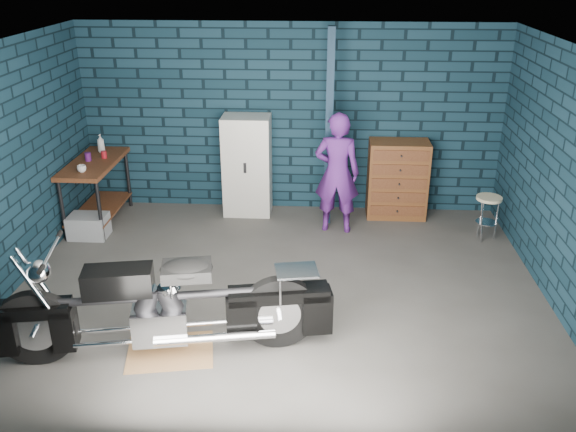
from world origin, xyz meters
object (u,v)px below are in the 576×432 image
workbench (97,192)px  shop_stool (486,218)px  locker (247,166)px  motorcycle (166,300)px  person (337,173)px  tool_chest (397,180)px  storage_bin (89,226)px

workbench → shop_stool: (5.35, -0.24, -0.15)m
locker → motorcycle: bearing=-95.5°
motorcycle → person: (1.62, 2.94, 0.24)m
tool_chest → motorcycle: bearing=-125.7°
workbench → tool_chest: (4.23, 0.48, 0.10)m
motorcycle → tool_chest: 4.29m
person → tool_chest: 1.07m
workbench → person: size_ratio=0.84×
motorcycle → shop_stool: size_ratio=4.37×
tool_chest → shop_stool: bearing=-32.8°
motorcycle → locker: 3.50m
tool_chest → shop_stool: tool_chest is taller
workbench → motorcycle: 3.47m
workbench → tool_chest: tool_chest is taller
locker → tool_chest: (2.16, 0.00, -0.17)m
motorcycle → storage_bin: motorcycle is taller
storage_bin → tool_chest: (4.21, 0.98, 0.40)m
locker → storage_bin: bearing=-154.4°
storage_bin → shop_stool: 5.34m
storage_bin → shop_stool: size_ratio=0.83×
person → locker: person is taller
motorcycle → workbench: bearing=109.6°
motorcycle → shop_stool: 4.56m
storage_bin → person: bearing=7.5°
person → tool_chest: person is taller
workbench → person: bearing=-1.0°
tool_chest → storage_bin: bearing=-166.9°
motorcycle → locker: locker is taller
shop_stool → locker: bearing=167.6°
person → tool_chest: bearing=-143.0°
storage_bin → shop_stool: shop_stool is taller
person → storage_bin: 3.43m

